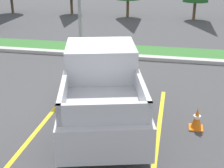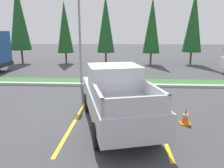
# 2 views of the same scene
# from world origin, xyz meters

# --- Properties ---
(ground_plane) EXTENTS (120.00, 120.00, 0.00)m
(ground_plane) POSITION_xyz_m (0.00, 0.00, 0.00)
(ground_plane) COLOR #424244
(parking_line_near) EXTENTS (0.12, 4.80, 0.01)m
(parking_line_near) POSITION_xyz_m (-0.84, -0.83, 0.00)
(parking_line_near) COLOR yellow
(parking_line_near) RESTS_ON ground
(parking_line_far) EXTENTS (0.12, 4.80, 0.01)m
(parking_line_far) POSITION_xyz_m (2.26, -0.83, 0.00)
(parking_line_far) COLOR yellow
(parking_line_far) RESTS_ON ground
(curb_strip) EXTENTS (56.00, 0.40, 0.15)m
(curb_strip) POSITION_xyz_m (0.00, 5.00, 0.07)
(curb_strip) COLOR #B2B2AD
(curb_strip) RESTS_ON ground
(grass_median) EXTENTS (56.00, 1.80, 0.06)m
(grass_median) POSITION_xyz_m (0.00, 6.10, 0.03)
(grass_median) COLOR #387533
(grass_median) RESTS_ON ground
(pickup_truck_main) EXTENTS (3.17, 5.53, 2.10)m
(pickup_truck_main) POSITION_xyz_m (0.70, -0.78, 1.04)
(pickup_truck_main) COLOR black
(pickup_truck_main) RESTS_ON ground
(traffic_cone) EXTENTS (0.36, 0.36, 0.60)m
(traffic_cone) POSITION_xyz_m (3.21, -0.68, 0.29)
(traffic_cone) COLOR orange
(traffic_cone) RESTS_ON ground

